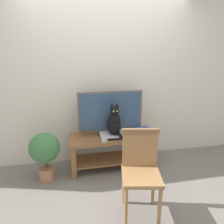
% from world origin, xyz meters
% --- Properties ---
extents(ground_plane, '(12.00, 12.00, 0.00)m').
position_xyz_m(ground_plane, '(0.00, 0.00, 0.00)').
color(ground_plane, slate).
extents(back_wall, '(7.00, 0.12, 2.80)m').
position_xyz_m(back_wall, '(0.00, 0.87, 1.40)').
color(back_wall, beige).
rests_on(back_wall, ground).
extents(tv_stand, '(1.25, 0.49, 0.52)m').
position_xyz_m(tv_stand, '(0.03, 0.46, 0.36)').
color(tv_stand, brown).
rests_on(tv_stand, ground).
extents(tv, '(0.95, 0.20, 0.66)m').
position_xyz_m(tv, '(0.03, 0.53, 0.87)').
color(tv, '#4C4C51').
rests_on(tv, tv_stand).
extents(media_box, '(0.39, 0.25, 0.07)m').
position_xyz_m(media_box, '(0.05, 0.38, 0.56)').
color(media_box, '#BCBCC1').
rests_on(media_box, tv_stand).
extents(cat, '(0.20, 0.32, 0.48)m').
position_xyz_m(cat, '(0.05, 0.36, 0.77)').
color(cat, black).
rests_on(cat, media_box).
extents(wooden_chair, '(0.48, 0.48, 0.95)m').
position_xyz_m(wooden_chair, '(0.16, -0.48, 0.55)').
color(wooden_chair, olive).
rests_on(wooden_chair, ground).
extents(book_stack, '(0.24, 0.21, 0.10)m').
position_xyz_m(book_stack, '(0.49, 0.45, 0.57)').
color(book_stack, beige).
rests_on(book_stack, tv_stand).
extents(potted_plant, '(0.41, 0.41, 0.69)m').
position_xyz_m(potted_plant, '(-0.92, 0.32, 0.44)').
color(potted_plant, '#9E6B4C').
rests_on(potted_plant, ground).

